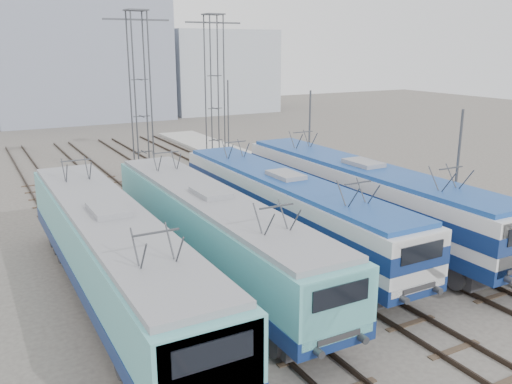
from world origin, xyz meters
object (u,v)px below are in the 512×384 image
object	(u,v)px
mast_front	(456,185)
mast_rear	(228,123)
locomotive_far_right	(364,193)
locomotive_far_left	(113,252)
catenary_tower_west	(140,92)
locomotive_center_right	(287,205)
locomotive_center_left	(214,228)
mast_mid	(309,145)
catenary_tower_east	(215,87)

from	to	relation	value
mast_front	mast_rear	bearing A→B (deg)	90.00
locomotive_far_right	mast_front	world-z (taller)	mast_front
locomotive_far_left	catenary_tower_west	xyz separation A→B (m)	(6.75, 17.67, 4.33)
locomotive_center_right	locomotive_far_right	size ratio (longest dim) A/B	0.95
locomotive_far_left	locomotive_far_right	size ratio (longest dim) A/B	0.99
locomotive_center_right	mast_rear	bearing A→B (deg)	71.97
locomotive_center_left	locomotive_center_right	distance (m)	4.69
locomotive_center_right	locomotive_far_right	bearing A→B (deg)	-3.77
catenary_tower_west	mast_mid	xyz separation A→B (m)	(8.60, -8.00, -3.14)
locomotive_far_left	locomotive_far_right	world-z (taller)	locomotive_far_right
catenary_tower_west	mast_front	world-z (taller)	catenary_tower_west
locomotive_far_left	locomotive_far_right	distance (m)	13.63
locomotive_far_right	mast_rear	distance (m)	19.93
locomotive_center_left	catenary_tower_east	size ratio (longest dim) A/B	1.49
catenary_tower_west	mast_rear	world-z (taller)	catenary_tower_west
locomotive_center_right	catenary_tower_east	world-z (taller)	catenary_tower_east
mast_mid	locomotive_far_right	bearing A→B (deg)	-103.33
catenary_tower_west	locomotive_center_left	bearing A→B (deg)	-97.61
locomotive_center_left	locomotive_far_right	world-z (taller)	locomotive_far_right
locomotive_far_right	mast_front	distance (m)	4.71
mast_mid	mast_rear	bearing A→B (deg)	90.00
catenary_tower_east	mast_front	bearing A→B (deg)	-84.55
mast_mid	catenary_tower_west	bearing A→B (deg)	137.07
catenary_tower_east	mast_front	distance (m)	22.32
locomotive_center_right	mast_rear	xyz separation A→B (m)	(6.35, 19.51, 1.22)
mast_front	mast_rear	xyz separation A→B (m)	(0.00, 24.00, 0.00)
catenary_tower_east	mast_rear	distance (m)	4.28
locomotive_center_left	mast_rear	size ratio (longest dim) A/B	2.56
catenary_tower_west	locomotive_far_right	bearing A→B (deg)	-66.88
locomotive_far_left	mast_front	xyz separation A→B (m)	(15.35, -2.33, 1.19)
locomotive_center_left	catenary_tower_east	xyz separation A→B (m)	(8.75, 18.83, 4.41)
catenary_tower_west	mast_rear	bearing A→B (deg)	24.94
catenary_tower_east	locomotive_far_right	bearing A→B (deg)	-89.20
mast_rear	locomotive_far_left	bearing A→B (deg)	-125.31
locomotive_center_right	mast_mid	size ratio (longest dim) A/B	2.55
locomotive_far_left	mast_rear	world-z (taller)	mast_rear
locomotive_far_right	mast_mid	distance (m)	8.10
locomotive_far_right	catenary_tower_east	xyz separation A→B (m)	(-0.25, 17.81, 4.26)
mast_rear	mast_front	bearing A→B (deg)	-90.00
locomotive_center_left	mast_mid	world-z (taller)	mast_mid
mast_front	mast_mid	world-z (taller)	same
locomotive_far_right	catenary_tower_east	bearing A→B (deg)	90.80
locomotive_center_left	mast_mid	distance (m)	14.05
locomotive_center_left	mast_front	xyz separation A→B (m)	(10.85, -3.17, 1.26)
locomotive_center_left	locomotive_center_right	size ratio (longest dim) A/B	1.01
locomotive_center_right	mast_front	size ratio (longest dim) A/B	2.55
locomotive_center_left	catenary_tower_west	size ratio (longest dim) A/B	1.49
locomotive_center_left	catenary_tower_west	bearing A→B (deg)	82.39
locomotive_far_right	mast_rear	xyz separation A→B (m)	(1.85, 19.81, 1.12)
mast_rear	catenary_tower_east	bearing A→B (deg)	-136.40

